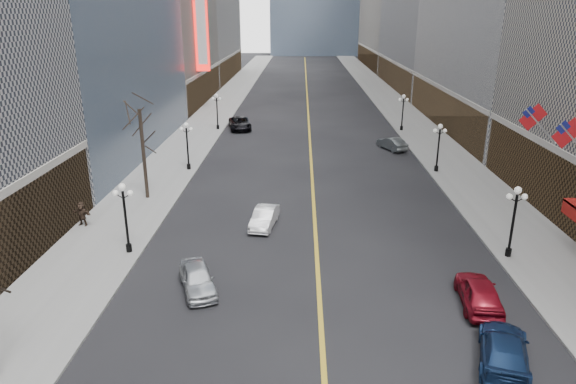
# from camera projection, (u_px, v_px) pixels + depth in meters

# --- Properties ---
(sidewalk_east) EXTENTS (6.00, 230.00, 0.15)m
(sidewalk_east) POSITION_uv_depth(u_px,v_px,m) (412.00, 124.00, 69.39)
(sidewalk_east) COLOR gray
(sidewalk_east) RESTS_ON ground
(sidewalk_west) EXTENTS (6.00, 230.00, 0.15)m
(sidewalk_west) POSITION_uv_depth(u_px,v_px,m) (207.00, 123.00, 70.08)
(sidewalk_west) COLOR gray
(sidewalk_west) RESTS_ON ground
(lane_line) EXTENTS (0.25, 200.00, 0.02)m
(lane_line) POSITION_uv_depth(u_px,v_px,m) (308.00, 111.00, 79.19)
(lane_line) COLOR gold
(lane_line) RESTS_ON ground
(streetlamp_east_1) EXTENTS (1.26, 0.44, 4.52)m
(streetlamp_east_1) POSITION_uv_depth(u_px,v_px,m) (514.00, 215.00, 30.77)
(streetlamp_east_1) COLOR black
(streetlamp_east_1) RESTS_ON sidewalk_east
(streetlamp_east_2) EXTENTS (1.26, 0.44, 4.52)m
(streetlamp_east_2) POSITION_uv_depth(u_px,v_px,m) (439.00, 143.00, 47.75)
(streetlamp_east_2) COLOR black
(streetlamp_east_2) RESTS_ON sidewalk_east
(streetlamp_east_3) EXTENTS (1.26, 0.44, 4.52)m
(streetlamp_east_3) POSITION_uv_depth(u_px,v_px,m) (403.00, 109.00, 64.73)
(streetlamp_east_3) COLOR black
(streetlamp_east_3) RESTS_ON sidewalk_east
(streetlamp_west_1) EXTENTS (1.26, 0.44, 4.52)m
(streetlamp_west_1) POSITION_uv_depth(u_px,v_px,m) (125.00, 211.00, 31.35)
(streetlamp_west_1) COLOR black
(streetlamp_west_1) RESTS_ON sidewalk_west
(streetlamp_west_2) EXTENTS (1.26, 0.44, 4.52)m
(streetlamp_west_2) POSITION_uv_depth(u_px,v_px,m) (187.00, 141.00, 48.33)
(streetlamp_west_2) COLOR black
(streetlamp_west_2) RESTS_ON sidewalk_west
(streetlamp_west_3) EXTENTS (1.26, 0.44, 4.52)m
(streetlamp_west_3) POSITION_uv_depth(u_px,v_px,m) (217.00, 108.00, 65.31)
(streetlamp_west_3) COLOR black
(streetlamp_west_3) RESTS_ON sidewalk_west
(flag_4) EXTENTS (2.87, 0.12, 2.87)m
(flag_4) POSITION_uv_depth(u_px,v_px,m) (570.00, 136.00, 31.12)
(flag_4) COLOR #B2B2B7
(flag_4) RESTS_ON ground
(flag_5) EXTENTS (2.87, 0.12, 2.87)m
(flag_5) POSITION_uv_depth(u_px,v_px,m) (535.00, 120.00, 35.84)
(flag_5) COLOR #B2B2B7
(flag_5) RESTS_ON ground
(theatre_marquee) EXTENTS (2.00, 0.55, 12.00)m
(theatre_marquee) POSITION_uv_depth(u_px,v_px,m) (201.00, 29.00, 75.61)
(theatre_marquee) COLOR red
(theatre_marquee) RESTS_ON ground
(tree_west_far) EXTENTS (3.60, 3.60, 7.92)m
(tree_west_far) POSITION_uv_depth(u_px,v_px,m) (141.00, 123.00, 39.72)
(tree_west_far) COLOR #2D231C
(tree_west_far) RESTS_ON sidewalk_west
(car_nb_near) EXTENTS (3.03, 4.54, 1.43)m
(car_nb_near) POSITION_uv_depth(u_px,v_px,m) (197.00, 278.00, 27.83)
(car_nb_near) COLOR silver
(car_nb_near) RESTS_ON ground
(car_nb_mid) EXTENTS (2.02, 4.23, 1.34)m
(car_nb_mid) POSITION_uv_depth(u_px,v_px,m) (264.00, 217.00, 36.24)
(car_nb_mid) COLOR silver
(car_nb_mid) RESTS_ON ground
(car_nb_far) EXTENTS (3.71, 6.06, 1.57)m
(car_nb_far) POSITION_uv_depth(u_px,v_px,m) (240.00, 123.00, 66.40)
(car_nb_far) COLOR black
(car_nb_far) RESTS_ON ground
(car_sb_near) EXTENTS (3.42, 5.29, 1.42)m
(car_sb_near) POSITION_uv_depth(u_px,v_px,m) (504.00, 350.00, 21.93)
(car_sb_near) COLOR navy
(car_sb_near) RESTS_ON ground
(car_sb_mid) EXTENTS (2.28, 4.73, 1.56)m
(car_sb_mid) POSITION_uv_depth(u_px,v_px,m) (479.00, 292.00, 26.33)
(car_sb_mid) COLOR maroon
(car_sb_mid) RESTS_ON ground
(car_sb_far) EXTENTS (3.06, 4.44, 1.39)m
(car_sb_far) POSITION_uv_depth(u_px,v_px,m) (392.00, 144.00, 56.59)
(car_sb_far) COLOR #4F5556
(car_sb_far) RESTS_ON ground
(ped_west_far) EXTENTS (1.70, 0.86, 1.76)m
(ped_west_far) POSITION_uv_depth(u_px,v_px,m) (82.00, 214.00, 35.95)
(ped_west_far) COLOR #34261C
(ped_west_far) RESTS_ON sidewalk_west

